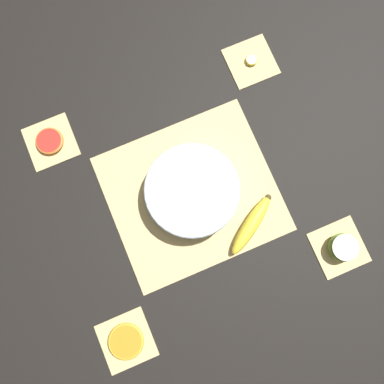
% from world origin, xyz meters
% --- Properties ---
extents(ground_plane, '(6.00, 6.00, 0.00)m').
position_xyz_m(ground_plane, '(0.00, 0.00, 0.00)').
color(ground_plane, black).
extents(bamboo_mat_center, '(0.44, 0.40, 0.01)m').
position_xyz_m(bamboo_mat_center, '(-0.00, 0.00, 0.00)').
color(bamboo_mat_center, '#D6B775').
rests_on(bamboo_mat_center, ground_plane).
extents(coaster_mat_near_left, '(0.13, 0.13, 0.01)m').
position_xyz_m(coaster_mat_near_left, '(-0.30, -0.28, 0.00)').
color(coaster_mat_near_left, '#D6B775').
rests_on(coaster_mat_near_left, ground_plane).
extents(coaster_mat_near_right, '(0.13, 0.13, 0.01)m').
position_xyz_m(coaster_mat_near_right, '(0.30, -0.28, 0.00)').
color(coaster_mat_near_right, '#D6B775').
rests_on(coaster_mat_near_right, ground_plane).
extents(coaster_mat_far_left, '(0.13, 0.13, 0.01)m').
position_xyz_m(coaster_mat_far_left, '(-0.30, 0.28, 0.00)').
color(coaster_mat_far_left, '#D6B775').
rests_on(coaster_mat_far_left, ground_plane).
extents(coaster_mat_far_right, '(0.13, 0.13, 0.01)m').
position_xyz_m(coaster_mat_far_right, '(0.30, 0.28, 0.00)').
color(coaster_mat_far_right, '#D6B775').
rests_on(coaster_mat_far_right, ground_plane).
extents(fruit_salad_bowl, '(0.25, 0.25, 0.07)m').
position_xyz_m(fruit_salad_bowl, '(0.00, -0.00, 0.04)').
color(fruit_salad_bowl, silver).
rests_on(fruit_salad_bowl, bamboo_mat_center).
extents(whole_banana, '(0.17, 0.13, 0.04)m').
position_xyz_m(whole_banana, '(0.11, -0.14, 0.03)').
color(whole_banana, yellow).
rests_on(whole_banana, bamboo_mat_center).
extents(apple_half, '(0.07, 0.07, 0.04)m').
position_xyz_m(apple_half, '(0.30, -0.28, 0.03)').
color(apple_half, '#7FAD38').
rests_on(apple_half, coaster_mat_near_right).
extents(orange_slice_whole, '(0.09, 0.09, 0.01)m').
position_xyz_m(orange_slice_whole, '(-0.30, -0.28, 0.01)').
color(orange_slice_whole, orange).
rests_on(orange_slice_whole, coaster_mat_near_left).
extents(banana_coin_single, '(0.03, 0.03, 0.01)m').
position_xyz_m(banana_coin_single, '(0.30, 0.28, 0.01)').
color(banana_coin_single, '#F7EFC6').
rests_on(banana_coin_single, coaster_mat_far_right).
extents(grapefruit_slice, '(0.08, 0.08, 0.01)m').
position_xyz_m(grapefruit_slice, '(-0.30, 0.28, 0.01)').
color(grapefruit_slice, red).
rests_on(grapefruit_slice, coaster_mat_far_left).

